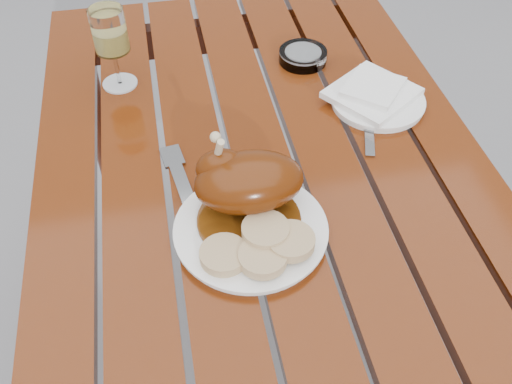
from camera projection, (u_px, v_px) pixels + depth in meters
ground at (259, 354)px, 1.57m from camera, size 60.00×60.00×0.00m
table at (260, 275)px, 1.30m from camera, size 0.80×1.20×0.75m
dinner_plate at (251, 230)px, 0.90m from camera, size 0.25×0.25×0.02m
roast_duck at (245, 182)px, 0.89m from camera, size 0.18×0.18×0.13m
bread_dumplings at (261, 246)px, 0.85m from camera, size 0.17×0.12×0.03m
wine_glass at (113, 49)px, 1.12m from camera, size 0.09×0.09×0.17m
side_plate at (377, 101)px, 1.13m from camera, size 0.20×0.20×0.02m
napkin at (372, 93)px, 1.12m from camera, size 0.21×0.20×0.01m
ashtray at (303, 56)px, 1.23m from camera, size 0.13×0.13×0.03m
fork at (184, 188)px, 0.97m from camera, size 0.05×0.19×0.01m
knife at (369, 125)px, 1.08m from camera, size 0.07×0.18×0.01m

